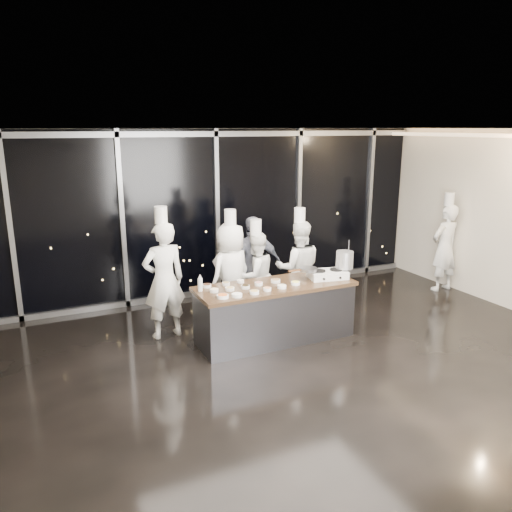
{
  "coord_description": "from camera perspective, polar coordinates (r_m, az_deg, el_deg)",
  "views": [
    {
      "loc": [
        -3.3,
        -5.55,
        3.22
      ],
      "look_at": [
        -0.19,
        1.2,
        1.3
      ],
      "focal_mm": 35.0,
      "sensor_mm": 36.0,
      "label": 1
    }
  ],
  "objects": [
    {
      "name": "squeeze_bottle",
      "position": [
        7.31,
        -6.4,
        -3.11
      ],
      "size": [
        0.07,
        0.07,
        0.25
      ],
      "color": "silver",
      "rests_on": "demo_counter"
    },
    {
      "name": "chef_left",
      "position": [
        8.28,
        -2.88,
        -2.02
      ],
      "size": [
        0.98,
        0.83,
        1.94
      ],
      "rotation": [
        0.0,
        0.0,
        3.55
      ],
      "color": "white",
      "rests_on": "ground"
    },
    {
      "name": "room_shell",
      "position": [
        6.62,
        7.25,
        5.93
      ],
      "size": [
        9.02,
        7.02,
        3.21
      ],
      "color": "beige",
      "rests_on": "ground"
    },
    {
      "name": "chef_right",
      "position": [
        8.73,
        4.87,
        -1.33
      ],
      "size": [
        0.98,
        0.87,
        1.9
      ],
      "rotation": [
        0.0,
        0.0,
        2.8
      ],
      "color": "white",
      "rests_on": "ground"
    },
    {
      "name": "stove",
      "position": [
        7.98,
        8.18,
        -2.07
      ],
      "size": [
        0.64,
        0.46,
        0.14
      ],
      "rotation": [
        0.0,
        0.0,
        -0.18
      ],
      "color": "silver",
      "rests_on": "demo_counter"
    },
    {
      "name": "chef_center",
      "position": [
        8.56,
        -0.03,
        -2.18
      ],
      "size": [
        0.83,
        0.7,
        1.73
      ],
      "rotation": [
        0.0,
        0.0,
        3.34
      ],
      "color": "white",
      "rests_on": "ground"
    },
    {
      "name": "ground",
      "position": [
        7.22,
        5.46,
        -12.05
      ],
      "size": [
        9.0,
        9.0,
        0.0
      ],
      "primitive_type": "plane",
      "color": "black",
      "rests_on": "ground"
    },
    {
      "name": "window_wall",
      "position": [
        9.71,
        -4.54,
        4.85
      ],
      "size": [
        8.9,
        0.11,
        3.2
      ],
      "color": "black",
      "rests_on": "ground"
    },
    {
      "name": "guest",
      "position": [
        8.78,
        -0.22,
        -1.05
      ],
      "size": [
        1.02,
        0.43,
        1.73
      ],
      "rotation": [
        0.0,
        0.0,
        3.13
      ],
      "color": "#151F3B",
      "rests_on": "ground"
    },
    {
      "name": "chef_side",
      "position": [
        10.68,
        20.75,
        0.99
      ],
      "size": [
        0.68,
        0.48,
        1.98
      ],
      "rotation": [
        0.0,
        0.0,
        3.24
      ],
      "color": "white",
      "rests_on": "ground"
    },
    {
      "name": "chef_far_left",
      "position": [
        7.85,
        -10.48,
        -2.63
      ],
      "size": [
        0.72,
        0.51,
        2.08
      ],
      "rotation": [
        0.0,
        0.0,
        3.25
      ],
      "color": "white",
      "rests_on": "ground"
    },
    {
      "name": "stock_pot",
      "position": [
        8.05,
        10.09,
        -0.43
      ],
      "size": [
        0.32,
        0.32,
        0.27
      ],
      "primitive_type": "cylinder",
      "rotation": [
        0.0,
        0.0,
        -0.18
      ],
      "color": "#ADADB0",
      "rests_on": "stove"
    },
    {
      "name": "frying_pan",
      "position": [
        7.85,
        5.92,
        -1.52
      ],
      "size": [
        0.51,
        0.33,
        0.05
      ],
      "rotation": [
        0.0,
        0.0,
        -0.18
      ],
      "color": "slate",
      "rests_on": "stove"
    },
    {
      "name": "prep_bowls",
      "position": [
        7.36,
        -1.08,
        -3.65
      ],
      "size": [
        1.4,
        0.73,
        0.05
      ],
      "color": "white",
      "rests_on": "demo_counter"
    },
    {
      "name": "demo_counter",
      "position": [
        7.76,
        2.19,
        -6.4
      ],
      "size": [
        2.46,
        0.86,
        0.9
      ],
      "color": "#3B3B40",
      "rests_on": "ground"
    }
  ]
}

